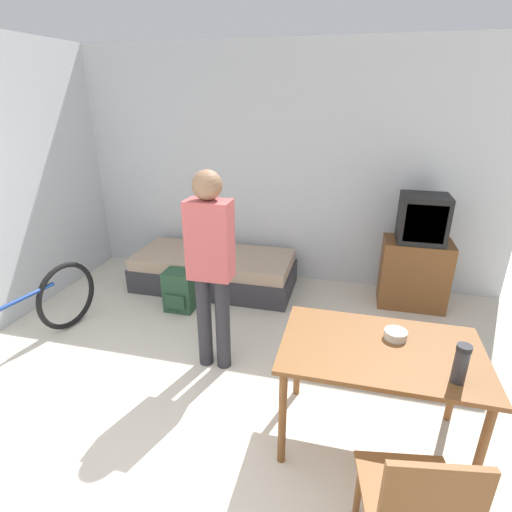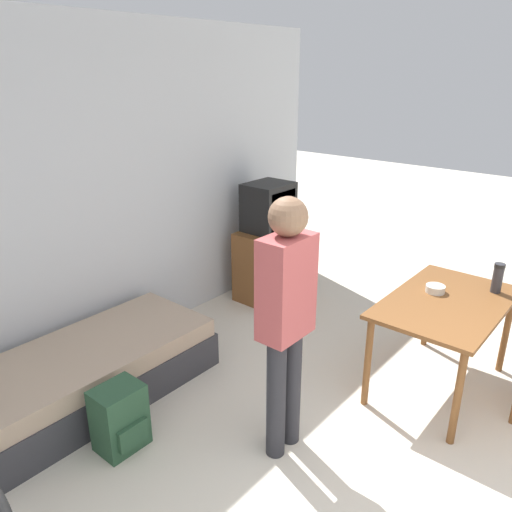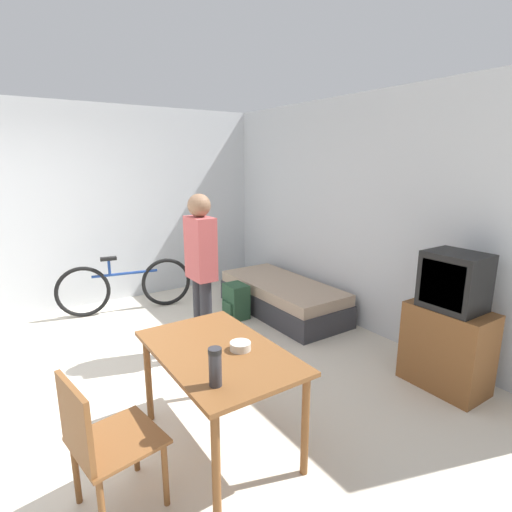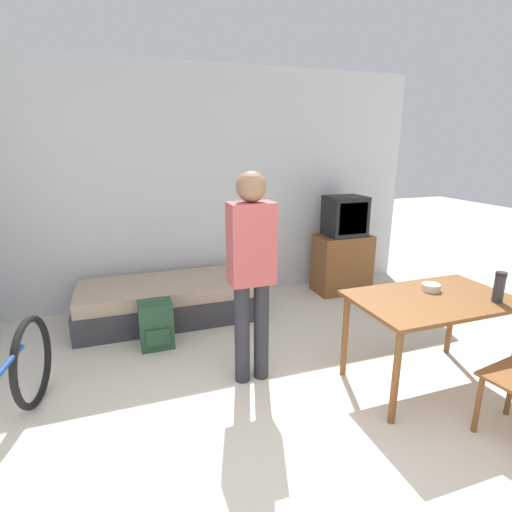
{
  "view_description": "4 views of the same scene",
  "coord_description": "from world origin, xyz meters",
  "px_view_note": "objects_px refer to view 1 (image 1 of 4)",
  "views": [
    {
      "loc": [
        1.01,
        -1.25,
        2.17
      ],
      "look_at": [
        0.25,
        1.8,
        0.87
      ],
      "focal_mm": 28.0,
      "sensor_mm": 36.0,
      "label": 1
    },
    {
      "loc": [
        -2.12,
        -0.12,
        2.31
      ],
      "look_at": [
        0.43,
        2.02,
        1.05
      ],
      "focal_mm": 35.0,
      "sensor_mm": 36.0,
      "label": 2
    },
    {
      "loc": [
        3.45,
        -0.25,
        1.97
      ],
      "look_at": [
        0.16,
        1.95,
        1.02
      ],
      "focal_mm": 28.0,
      "sensor_mm": 36.0,
      "label": 3
    },
    {
      "loc": [
        -0.93,
        -1.3,
        1.85
      ],
      "look_at": [
        0.22,
        1.98,
        0.86
      ],
      "focal_mm": 28.0,
      "sensor_mm": 36.0,
      "label": 4
    }
  ],
  "objects_px": {
    "tv": "(416,258)",
    "person_standing": "(211,260)",
    "wooden_chair": "(418,506)",
    "thermos_flask": "(461,362)",
    "mate_bowl": "(396,334)",
    "backpack": "(180,291)",
    "daybed": "(214,271)",
    "dining_table": "(380,360)",
    "bicycle": "(16,321)"
  },
  "relations": [
    {
      "from": "tv",
      "to": "person_standing",
      "type": "height_order",
      "value": "person_standing"
    },
    {
      "from": "wooden_chair",
      "to": "thermos_flask",
      "type": "height_order",
      "value": "thermos_flask"
    },
    {
      "from": "mate_bowl",
      "to": "backpack",
      "type": "xyz_separation_m",
      "value": [
        -2.03,
        1.18,
        -0.54
      ]
    },
    {
      "from": "daybed",
      "to": "dining_table",
      "type": "xyz_separation_m",
      "value": [
        1.78,
        -1.91,
        0.43
      ]
    },
    {
      "from": "person_standing",
      "to": "mate_bowl",
      "type": "height_order",
      "value": "person_standing"
    },
    {
      "from": "tv",
      "to": "dining_table",
      "type": "distance_m",
      "value": 2.07
    },
    {
      "from": "wooden_chair",
      "to": "person_standing",
      "type": "bearing_deg",
      "value": 136.97
    },
    {
      "from": "wooden_chair",
      "to": "bicycle",
      "type": "height_order",
      "value": "wooden_chair"
    },
    {
      "from": "dining_table",
      "to": "bicycle",
      "type": "xyz_separation_m",
      "value": [
        -2.97,
        0.22,
        -0.3
      ]
    },
    {
      "from": "person_standing",
      "to": "daybed",
      "type": "bearing_deg",
      "value": 109.64
    },
    {
      "from": "mate_bowl",
      "to": "backpack",
      "type": "distance_m",
      "value": 2.41
    },
    {
      "from": "dining_table",
      "to": "backpack",
      "type": "relative_size",
      "value": 2.74
    },
    {
      "from": "daybed",
      "to": "bicycle",
      "type": "bearing_deg",
      "value": -125.01
    },
    {
      "from": "backpack",
      "to": "dining_table",
      "type": "bearing_deg",
      "value": -33.81
    },
    {
      "from": "daybed",
      "to": "thermos_flask",
      "type": "bearing_deg",
      "value": -44.7
    },
    {
      "from": "daybed",
      "to": "thermos_flask",
      "type": "relative_size",
      "value": 8.18
    },
    {
      "from": "bicycle",
      "to": "tv",
      "type": "bearing_deg",
      "value": 27.84
    },
    {
      "from": "bicycle",
      "to": "person_standing",
      "type": "bearing_deg",
      "value": 9.87
    },
    {
      "from": "wooden_chair",
      "to": "backpack",
      "type": "xyz_separation_m",
      "value": [
        -2.1,
        2.12,
        -0.27
      ]
    },
    {
      "from": "tv",
      "to": "wooden_chair",
      "type": "distance_m",
      "value": 2.86
    },
    {
      "from": "dining_table",
      "to": "mate_bowl",
      "type": "distance_m",
      "value": 0.19
    },
    {
      "from": "dining_table",
      "to": "mate_bowl",
      "type": "height_order",
      "value": "mate_bowl"
    },
    {
      "from": "backpack",
      "to": "tv",
      "type": "bearing_deg",
      "value": 16.62
    },
    {
      "from": "mate_bowl",
      "to": "person_standing",
      "type": "bearing_deg",
      "value": 164.24
    },
    {
      "from": "person_standing",
      "to": "dining_table",
      "type": "bearing_deg",
      "value": -21.79
    },
    {
      "from": "daybed",
      "to": "wooden_chair",
      "type": "relative_size",
      "value": 2.15
    },
    {
      "from": "dining_table",
      "to": "backpack",
      "type": "height_order",
      "value": "dining_table"
    },
    {
      "from": "mate_bowl",
      "to": "backpack",
      "type": "bearing_deg",
      "value": 149.9
    },
    {
      "from": "person_standing",
      "to": "mate_bowl",
      "type": "distance_m",
      "value": 1.43
    },
    {
      "from": "thermos_flask",
      "to": "mate_bowl",
      "type": "xyz_separation_m",
      "value": [
        -0.29,
        0.34,
        -0.1
      ]
    },
    {
      "from": "tv",
      "to": "mate_bowl",
      "type": "distance_m",
      "value": 1.94
    },
    {
      "from": "bicycle",
      "to": "mate_bowl",
      "type": "bearing_deg",
      "value": -1.69
    },
    {
      "from": "person_standing",
      "to": "mate_bowl",
      "type": "relative_size",
      "value": 11.76
    },
    {
      "from": "daybed",
      "to": "mate_bowl",
      "type": "height_order",
      "value": "mate_bowl"
    },
    {
      "from": "backpack",
      "to": "wooden_chair",
      "type": "bearing_deg",
      "value": -45.37
    },
    {
      "from": "bicycle",
      "to": "dining_table",
      "type": "bearing_deg",
      "value": -4.16
    },
    {
      "from": "mate_bowl",
      "to": "thermos_flask",
      "type": "bearing_deg",
      "value": -49.66
    },
    {
      "from": "daybed",
      "to": "mate_bowl",
      "type": "relative_size",
      "value": 13.17
    },
    {
      "from": "person_standing",
      "to": "backpack",
      "type": "height_order",
      "value": "person_standing"
    },
    {
      "from": "tv",
      "to": "bicycle",
      "type": "height_order",
      "value": "tv"
    },
    {
      "from": "wooden_chair",
      "to": "bicycle",
      "type": "bearing_deg",
      "value": 161.62
    },
    {
      "from": "backpack",
      "to": "bicycle",
      "type": "bearing_deg",
      "value": -133.09
    },
    {
      "from": "tv",
      "to": "thermos_flask",
      "type": "relative_size",
      "value": 5.38
    },
    {
      "from": "tv",
      "to": "dining_table",
      "type": "height_order",
      "value": "tv"
    },
    {
      "from": "mate_bowl",
      "to": "backpack",
      "type": "relative_size",
      "value": 0.32
    },
    {
      "from": "thermos_flask",
      "to": "backpack",
      "type": "height_order",
      "value": "thermos_flask"
    },
    {
      "from": "daybed",
      "to": "backpack",
      "type": "height_order",
      "value": "backpack"
    },
    {
      "from": "dining_table",
      "to": "thermos_flask",
      "type": "bearing_deg",
      "value": -30.06
    },
    {
      "from": "tv",
      "to": "dining_table",
      "type": "xyz_separation_m",
      "value": [
        -0.45,
        -2.02,
        0.09
      ]
    },
    {
      "from": "dining_table",
      "to": "bicycle",
      "type": "relative_size",
      "value": 0.71
    }
  ]
}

